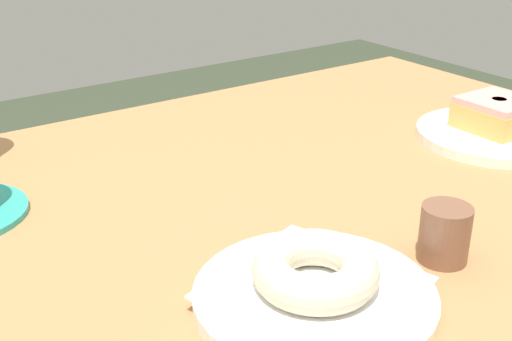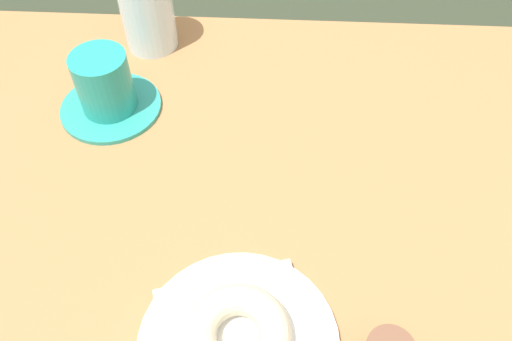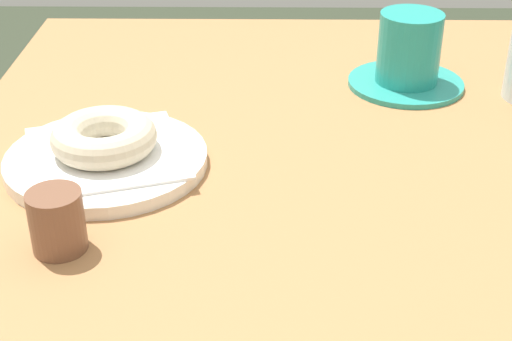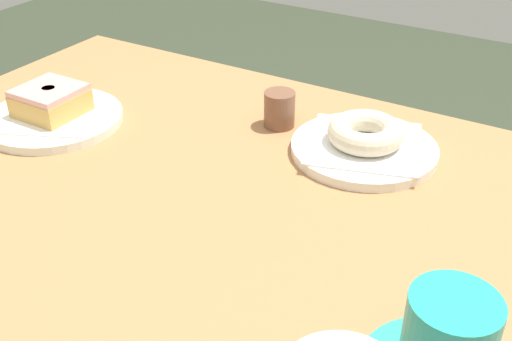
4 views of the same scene
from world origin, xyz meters
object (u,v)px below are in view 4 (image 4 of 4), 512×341
(donut_glazed_square, at_px, (51,100))
(sugar_jar, at_px, (279,109))
(plate_glazed_square, at_px, (54,119))
(donut_sugar_ring, at_px, (366,132))
(plate_sugar_ring, at_px, (364,149))

(donut_glazed_square, height_order, sugar_jar, donut_glazed_square)
(plate_glazed_square, height_order, donut_sugar_ring, donut_sugar_ring)
(donut_sugar_ring, height_order, sugar_jar, sugar_jar)
(donut_sugar_ring, distance_m, sugar_jar, 0.14)
(donut_glazed_square, distance_m, plate_sugar_ring, 0.46)
(donut_glazed_square, bearing_deg, donut_sugar_ring, -160.82)
(donut_glazed_square, height_order, plate_sugar_ring, donut_glazed_square)
(plate_sugar_ring, height_order, donut_sugar_ring, donut_sugar_ring)
(plate_sugar_ring, xyz_separation_m, donut_sugar_ring, (0.00, 0.00, 0.03))
(donut_sugar_ring, relative_size, sugar_jar, 1.94)
(plate_glazed_square, relative_size, donut_glazed_square, 2.34)
(sugar_jar, bearing_deg, donut_glazed_square, 29.20)
(plate_glazed_square, height_order, plate_sugar_ring, same)
(plate_sugar_ring, xyz_separation_m, sugar_jar, (0.14, -0.01, 0.02))
(donut_glazed_square, bearing_deg, sugar_jar, -150.80)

